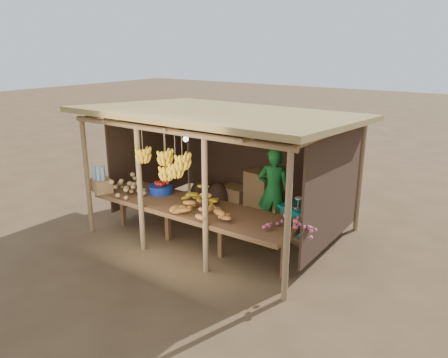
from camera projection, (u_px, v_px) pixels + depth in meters
The scene contains 13 objects.
ground at pixel (224, 230), 8.56m from camera, with size 60.00×60.00×0.00m, color brown.
stall_structure at pixel (225, 133), 8.04m from camera, with size 4.70×3.50×2.43m.
counter at pixel (193, 209), 7.59m from camera, with size 3.90×1.05×0.80m.
potato_heap at pixel (122, 186), 8.08m from camera, with size 0.89×0.53×0.36m, color #A18353, non-canonical shape.
sweet_potato_heap at pixel (204, 206), 7.07m from camera, with size 1.08×0.65×0.36m, color #BB7630, non-canonical shape.
onion_heap at pixel (291, 221), 6.47m from camera, with size 0.80×0.48×0.36m, color #AE5468, non-canonical shape.
banana_pile at pixel (202, 192), 7.72m from camera, with size 0.63×0.38×0.35m, color yellow, non-canonical shape.
tomato_basin at pixel (161, 188), 8.20m from camera, with size 0.45×0.45×0.24m.
bottle_box at pixel (101, 182), 8.26m from camera, with size 0.48×0.44×0.50m.
vendor at pixel (273, 191), 8.24m from camera, with size 0.61×0.40×1.67m, color #1A752C.
tarp_crate at pixel (302, 222), 8.05m from camera, with size 0.88×0.83×0.85m.
carton_stack at pixel (252, 193), 9.44m from camera, with size 1.23×0.50×0.91m.
burlap_sacks at pixel (209, 193), 9.76m from camera, with size 0.96×0.50×0.68m.
Camera 1 is at (4.53, -6.45, 3.47)m, focal length 35.00 mm.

